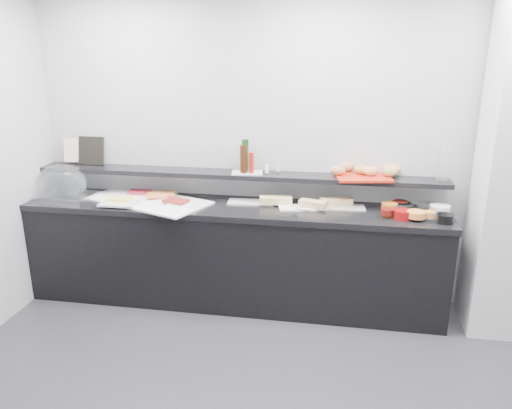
% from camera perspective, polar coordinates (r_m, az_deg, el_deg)
% --- Properties ---
extents(back_wall, '(5.00, 0.02, 2.70)m').
position_cam_1_polar(back_wall, '(4.36, 7.12, 6.24)').
color(back_wall, '#A9ABB0').
rests_on(back_wall, ground).
extents(buffet_cabinet, '(3.60, 0.60, 0.85)m').
position_cam_1_polar(buffet_cabinet, '(4.44, -2.65, -5.97)').
color(buffet_cabinet, black).
rests_on(buffet_cabinet, ground).
extents(counter_top, '(3.62, 0.62, 0.05)m').
position_cam_1_polar(counter_top, '(4.28, -2.73, -0.43)').
color(counter_top, black).
rests_on(counter_top, buffet_cabinet).
extents(wall_shelf, '(3.60, 0.25, 0.04)m').
position_cam_1_polar(wall_shelf, '(4.37, -2.29, 3.44)').
color(wall_shelf, black).
rests_on(wall_shelf, back_wall).
extents(cloche_base, '(0.51, 0.38, 0.04)m').
position_cam_1_polar(cloche_base, '(4.79, -20.73, 0.94)').
color(cloche_base, silver).
rests_on(cloche_base, counter_top).
extents(cloche_dome, '(0.50, 0.38, 0.34)m').
position_cam_1_polar(cloche_dome, '(4.83, -21.33, 2.29)').
color(cloche_dome, white).
rests_on(cloche_dome, cloche_base).
extents(linen_runner, '(1.20, 0.88, 0.01)m').
position_cam_1_polar(linen_runner, '(4.49, -12.29, 0.47)').
color(linen_runner, white).
rests_on(linen_runner, counter_top).
extents(platter_meat_a, '(0.34, 0.26, 0.01)m').
position_cam_1_polar(platter_meat_a, '(4.71, -14.58, 1.31)').
color(platter_meat_a, white).
rests_on(platter_meat_a, linen_runner).
extents(food_meat_a, '(0.19, 0.12, 0.02)m').
position_cam_1_polar(food_meat_a, '(4.64, -13.21, 1.40)').
color(food_meat_a, maroon).
rests_on(food_meat_a, platter_meat_a).
extents(platter_salmon, '(0.36, 0.26, 0.01)m').
position_cam_1_polar(platter_salmon, '(4.61, -11.36, 1.18)').
color(platter_salmon, white).
rests_on(platter_salmon, linen_runner).
extents(food_salmon, '(0.29, 0.25, 0.02)m').
position_cam_1_polar(food_salmon, '(4.53, -10.89, 1.14)').
color(food_salmon, orange).
rests_on(food_salmon, platter_salmon).
extents(platter_cheese, '(0.32, 0.21, 0.01)m').
position_cam_1_polar(platter_cheese, '(4.41, -15.34, 0.14)').
color(platter_cheese, silver).
rests_on(platter_cheese, linen_runner).
extents(food_cheese, '(0.20, 0.13, 0.02)m').
position_cam_1_polar(food_cheese, '(4.47, -15.25, 0.62)').
color(food_cheese, '#FEE063').
rests_on(food_cheese, platter_cheese).
extents(platter_meat_b, '(0.32, 0.26, 0.01)m').
position_cam_1_polar(platter_meat_b, '(4.29, -7.96, 0.12)').
color(platter_meat_b, white).
rests_on(platter_meat_b, linen_runner).
extents(food_meat_b, '(0.23, 0.19, 0.02)m').
position_cam_1_polar(food_meat_b, '(4.31, -9.14, 0.41)').
color(food_meat_b, maroon).
rests_on(food_meat_b, platter_meat_b).
extents(sandwich_plate_left, '(0.41, 0.20, 0.01)m').
position_cam_1_polar(sandwich_plate_left, '(4.34, -0.60, 0.28)').
color(sandwich_plate_left, silver).
rests_on(sandwich_plate_left, counter_top).
extents(sandwich_food_left, '(0.29, 0.14, 0.06)m').
position_cam_1_polar(sandwich_food_left, '(4.27, 2.28, 0.51)').
color(sandwich_food_left, '#DCC273').
rests_on(sandwich_food_left, sandwich_plate_left).
extents(tongs_left, '(0.16, 0.01, 0.01)m').
position_cam_1_polar(tongs_left, '(4.31, -0.92, 0.33)').
color(tongs_left, '#B0B2B7').
rests_on(tongs_left, sandwich_plate_left).
extents(sandwich_plate_mid, '(0.42, 0.25, 0.01)m').
position_cam_1_polar(sandwich_plate_mid, '(4.20, 5.29, -0.37)').
color(sandwich_plate_mid, white).
rests_on(sandwich_plate_mid, counter_top).
extents(sandwich_food_mid, '(0.24, 0.15, 0.06)m').
position_cam_1_polar(sandwich_food_mid, '(4.18, 6.51, 0.05)').
color(sandwich_food_mid, tan).
rests_on(sandwich_food_mid, sandwich_plate_mid).
extents(tongs_mid, '(0.16, 0.02, 0.01)m').
position_cam_1_polar(tongs_mid, '(4.12, 5.60, -0.58)').
color(tongs_mid, '#ACB0B3').
rests_on(tongs_mid, sandwich_plate_mid).
extents(sandwich_plate_right, '(0.38, 0.19, 0.01)m').
position_cam_1_polar(sandwich_plate_right, '(4.25, 9.91, -0.33)').
color(sandwich_plate_right, silver).
rests_on(sandwich_plate_right, counter_top).
extents(sandwich_food_right, '(0.29, 0.19, 0.06)m').
position_cam_1_polar(sandwich_food_right, '(4.28, 9.13, 0.33)').
color(sandwich_food_right, '#E4B577').
rests_on(sandwich_food_right, sandwich_plate_right).
extents(tongs_right, '(0.14, 0.09, 0.01)m').
position_cam_1_polar(tongs_right, '(4.20, 8.80, -0.36)').
color(tongs_right, silver).
rests_on(tongs_right, sandwich_plate_right).
extents(bowl_glass_fruit, '(0.19, 0.19, 0.07)m').
position_cam_1_polar(bowl_glass_fruit, '(4.27, 16.17, -0.33)').
color(bowl_glass_fruit, white).
rests_on(bowl_glass_fruit, counter_top).
extents(fill_glass_fruit, '(0.14, 0.14, 0.05)m').
position_cam_1_polar(fill_glass_fruit, '(4.24, 15.00, -0.17)').
color(fill_glass_fruit, orange).
rests_on(fill_glass_fruit, bowl_glass_fruit).
extents(bowl_black_jam, '(0.18, 0.18, 0.07)m').
position_cam_1_polar(bowl_black_jam, '(4.29, 16.38, -0.26)').
color(bowl_black_jam, black).
rests_on(bowl_black_jam, counter_top).
extents(fill_black_jam, '(0.15, 0.15, 0.05)m').
position_cam_1_polar(fill_black_jam, '(4.33, 16.15, 0.07)').
color(fill_black_jam, '#50110B').
rests_on(fill_black_jam, bowl_black_jam).
extents(bowl_glass_cream, '(0.26, 0.26, 0.07)m').
position_cam_1_polar(bowl_glass_cream, '(4.32, 19.17, -0.40)').
color(bowl_glass_cream, silver).
rests_on(bowl_glass_cream, counter_top).
extents(fill_glass_cream, '(0.21, 0.21, 0.05)m').
position_cam_1_polar(fill_glass_cream, '(4.30, 20.28, -0.42)').
color(fill_glass_cream, white).
rests_on(fill_glass_cream, bowl_glass_cream).
extents(bowl_red_jam, '(0.15, 0.15, 0.07)m').
position_cam_1_polar(bowl_red_jam, '(4.10, 16.41, -1.07)').
color(bowl_red_jam, maroon).
rests_on(bowl_red_jam, counter_top).
extents(fill_red_jam, '(0.11, 0.11, 0.05)m').
position_cam_1_polar(fill_red_jam, '(4.09, 14.70, -0.82)').
color(fill_red_jam, '#56110C').
rests_on(fill_red_jam, bowl_red_jam).
extents(bowl_glass_salmon, '(0.17, 0.17, 0.07)m').
position_cam_1_polar(bowl_glass_salmon, '(4.11, 19.47, -1.32)').
color(bowl_glass_salmon, white).
rests_on(bowl_glass_salmon, counter_top).
extents(fill_glass_salmon, '(0.19, 0.19, 0.05)m').
position_cam_1_polar(fill_glass_salmon, '(4.09, 17.85, -1.08)').
color(fill_glass_salmon, orange).
rests_on(fill_glass_salmon, bowl_glass_salmon).
extents(bowl_black_fruit, '(0.16, 0.16, 0.07)m').
position_cam_1_polar(bowl_black_fruit, '(4.10, 20.79, -1.51)').
color(bowl_black_fruit, black).
rests_on(bowl_black_fruit, counter_top).
extents(fill_black_fruit, '(0.11, 0.11, 0.05)m').
position_cam_1_polar(fill_black_fruit, '(4.12, 19.24, -1.09)').
color(fill_black_fruit, orange).
rests_on(fill_black_fruit, bowl_black_fruit).
extents(framed_print, '(0.24, 0.08, 0.26)m').
position_cam_1_polar(framed_print, '(4.89, -18.33, 5.86)').
color(framed_print, black).
rests_on(framed_print, wall_shelf).
extents(print_art, '(0.20, 0.09, 0.22)m').
position_cam_1_polar(print_art, '(4.96, -20.07, 5.85)').
color(print_art, '#DBAA9E').
rests_on(print_art, framed_print).
extents(condiment_tray, '(0.28, 0.20, 0.01)m').
position_cam_1_polar(condiment_tray, '(4.33, -1.01, 3.68)').
color(condiment_tray, white).
rests_on(condiment_tray, wall_shelf).
extents(bottle_green_a, '(0.06, 0.06, 0.26)m').
position_cam_1_polar(bottle_green_a, '(4.37, -1.26, 5.63)').
color(bottle_green_a, '#0E3318').
rests_on(bottle_green_a, condiment_tray).
extents(bottle_brown, '(0.06, 0.06, 0.24)m').
position_cam_1_polar(bottle_brown, '(4.27, -1.43, 5.21)').
color(bottle_brown, '#351809').
rests_on(bottle_brown, condiment_tray).
extents(bottle_green_b, '(0.07, 0.07, 0.28)m').
position_cam_1_polar(bottle_green_b, '(4.33, -1.21, 5.64)').
color(bottle_green_b, '#0F3911').
rests_on(bottle_green_b, condiment_tray).
extents(bottle_hot, '(0.05, 0.05, 0.18)m').
position_cam_1_polar(bottle_hot, '(4.27, -0.53, 4.79)').
color(bottle_hot, '#AF1A0C').
rests_on(bottle_hot, condiment_tray).
extents(shaker_salt, '(0.04, 0.04, 0.07)m').
position_cam_1_polar(shaker_salt, '(4.34, 2.50, 4.25)').
color(shaker_salt, silver).
rests_on(shaker_salt, condiment_tray).
extents(shaker_pepper, '(0.04, 0.04, 0.07)m').
position_cam_1_polar(shaker_pepper, '(4.29, 1.26, 4.10)').
color(shaker_pepper, white).
rests_on(shaker_pepper, condiment_tray).
extents(bread_tray, '(0.49, 0.38, 0.02)m').
position_cam_1_polar(bread_tray, '(4.25, 12.13, 3.07)').
color(bread_tray, red).
rests_on(bread_tray, wall_shelf).
extents(bread_roll_nw, '(0.17, 0.14, 0.08)m').
position_cam_1_polar(bread_roll_nw, '(4.37, 10.27, 4.24)').
color(bread_roll_nw, '#AB6841').
rests_on(bread_roll_nw, bread_tray).
extents(bread_roll_n, '(0.15, 0.11, 0.08)m').
position_cam_1_polar(bread_roll_n, '(4.30, 12.06, 3.95)').
color(bread_roll_n, '#B38544').
rests_on(bread_roll_n, bread_tray).
extents(bread_roll_ne, '(0.17, 0.13, 0.08)m').
position_cam_1_polar(bread_roll_ne, '(4.37, 15.27, 3.91)').
color(bread_roll_ne, '#D78652').
rests_on(bread_roll_ne, bread_tray).
extents(bread_roll_sw, '(0.14, 0.10, 0.08)m').
position_cam_1_polar(bread_roll_sw, '(4.23, 9.33, 3.87)').
color(bread_roll_sw, '#B37844').
rests_on(bread_roll_sw, bread_tray).
extents(bread_roll_midw, '(0.15, 0.12, 0.08)m').
position_cam_1_polar(bread_roll_midw, '(4.27, 13.00, 3.77)').
color(bread_roll_midw, tan).
rests_on(bread_roll_midw, bread_tray).
extents(bread_roll_mide, '(0.13, 0.09, 0.08)m').
position_cam_1_polar(bread_roll_mide, '(4.27, 15.03, 3.61)').
color(bread_roll_mide, '#AA8B41').
rests_on(bread_roll_mide, bread_tray).
extents(carafe, '(0.13, 0.13, 0.30)m').
position_cam_1_polar(carafe, '(4.29, 20.73, 4.37)').
color(carafe, silver).
rests_on(carafe, wall_shelf).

